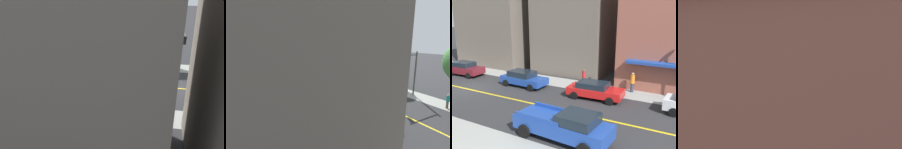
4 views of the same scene
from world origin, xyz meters
TOP-DOWN VIEW (x-y plane):
  - ground_plane at (0.00, 0.00)m, footprint 140.00×140.00m
  - sidewalk_left at (-6.19, 0.00)m, footprint 2.90×126.00m
  - sidewalk_right at (6.19, 0.00)m, footprint 2.90×126.00m
  - road_centerline_stripe at (0.00, 0.00)m, footprint 0.20×126.00m
  - brick_apartment_block at (-12.67, -5.33)m, footprint 11.56×9.96m
  - corner_shop_building at (-12.67, 5.37)m, footprint 9.41×8.60m
  - pale_office_building at (-12.66, 16.68)m, footprint 11.88×10.26m
  - tan_rowhouse at (-12.65, 28.15)m, footprint 11.27×9.05m
  - street_tree_left_near at (7.12, 4.30)m, footprint 4.00×4.00m
  - fire_hydrant at (-5.62, 2.92)m, footprint 0.44×0.24m
  - parking_meter at (-5.21, 10.11)m, footprint 0.12×0.18m
  - traffic_light_mast at (4.80, -1.02)m, footprint 4.12×0.32m
  - street_lamp at (-5.58, 18.95)m, footprint 0.70×0.36m
  - red_sedan_left_curb at (-3.52, 11.32)m, footprint 2.27×4.64m
  - white_sedan_left_curb at (-3.62, 19.00)m, footprint 2.15×4.64m
  - maroon_sedan_left_curb at (-3.34, -4.21)m, footprint 2.20×4.21m
  - black_sedan_left_curb at (-3.49, 26.94)m, footprint 2.13×4.82m
  - blue_sedan_left_curb at (-3.34, 4.01)m, footprint 2.19×4.58m
  - blue_pickup_truck at (3.68, 12.51)m, footprint 2.46×5.82m
  - pedestrian_orange_shirt at (-6.68, 13.58)m, footprint 0.37×0.37m
  - pedestrian_teal_shirt at (5.42, -5.67)m, footprint 0.31×0.31m
  - pedestrian_red_shirt at (-5.71, 9.25)m, footprint 0.31×0.31m
  - pedestrian_white_shirt at (-7.04, 18.70)m, footprint 0.37×0.37m
  - small_dog at (-7.25, 17.85)m, footprint 0.66×0.58m

SIDE VIEW (x-z plane):
  - ground_plane at x=0.00m, z-range 0.00..0.00m
  - road_centerline_stripe at x=0.00m, z-range 0.00..0.00m
  - sidewalk_left at x=-6.19m, z-range 0.00..0.01m
  - sidewalk_right at x=6.19m, z-range 0.00..0.01m
  - small_dog at x=-7.25m, z-range 0.09..0.62m
  - fire_hydrant at x=-5.62m, z-range 0.00..0.86m
  - red_sedan_left_curb at x=-3.52m, z-range 0.05..1.44m
  - black_sedan_left_curb at x=-3.49m, z-range 0.04..1.51m
  - blue_sedan_left_curb at x=-3.34m, z-range 0.04..1.52m
  - maroon_sedan_left_curb at x=-3.34m, z-range 0.04..1.55m
  - pedestrian_white_shirt at x=-7.04m, z-range 0.03..1.61m
  - white_sedan_left_curb at x=-3.62m, z-range 0.04..1.61m
  - parking_meter at x=-5.21m, z-range 0.21..1.49m
  - pedestrian_teal_shirt at x=5.42m, z-range 0.05..1.67m
  - blue_pickup_truck at x=3.68m, z-range 0.02..1.80m
  - pedestrian_orange_shirt at x=-6.68m, z-range 0.05..1.85m
  - pedestrian_red_shirt at x=-5.71m, z-range 0.07..1.86m
  - traffic_light_mast at x=4.80m, z-range 0.95..6.68m
  - tan_rowhouse at x=-12.65m, z-range 0.01..7.75m
  - street_lamp at x=-5.58m, z-range 0.76..7.27m
  - street_tree_left_near at x=7.12m, z-range 1.42..7.71m
  - brick_apartment_block at x=-12.67m, z-range 0.01..11.82m
  - pale_office_building at x=-12.66m, z-range 0.01..11.91m
  - corner_shop_building at x=-12.67m, z-range 0.02..14.41m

